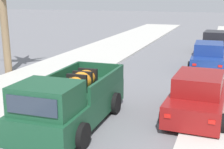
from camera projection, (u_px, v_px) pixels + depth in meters
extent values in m
cube|color=beige|center=(60.00, 71.00, 17.78)|extent=(4.70, 60.00, 0.12)
cube|color=silver|center=(76.00, 73.00, 17.47)|extent=(0.16, 60.00, 0.10)
cube|color=#19472D|center=(73.00, 107.00, 10.49)|extent=(2.00, 5.13, 0.80)
cube|color=#19472D|center=(47.00, 98.00, 8.83)|extent=(1.74, 1.53, 0.80)
cube|color=#283342|center=(60.00, 90.00, 9.52)|extent=(1.38, 0.08, 0.44)
cube|color=#283342|center=(32.00, 106.00, 8.12)|extent=(1.46, 0.08, 0.48)
cube|color=#19472D|center=(108.00, 82.00, 10.84)|extent=(0.15, 3.30, 0.56)
cube|color=#19472D|center=(60.00, 78.00, 11.40)|extent=(0.15, 3.30, 0.56)
cube|color=#19472D|center=(100.00, 70.00, 12.64)|extent=(1.88, 0.13, 0.56)
cube|color=silver|center=(101.00, 90.00, 12.92)|extent=(1.83, 0.15, 0.20)
cylinder|color=black|center=(82.00, 136.00, 8.83)|extent=(0.27, 0.76, 0.76)
cylinder|color=black|center=(20.00, 127.00, 9.44)|extent=(0.27, 0.76, 0.76)
cylinder|color=black|center=(115.00, 103.00, 11.53)|extent=(0.27, 0.76, 0.76)
cylinder|color=black|center=(66.00, 98.00, 12.14)|extent=(0.27, 0.76, 0.76)
cube|color=red|center=(119.00, 84.00, 12.59)|extent=(0.22, 0.04, 0.18)
cube|color=red|center=(83.00, 81.00, 13.05)|extent=(0.22, 0.04, 0.18)
ellipsoid|color=orange|center=(83.00, 80.00, 11.08)|extent=(0.73, 1.71, 0.60)
sphere|color=orange|center=(70.00, 85.00, 10.18)|extent=(0.44, 0.44, 0.44)
cube|color=black|center=(88.00, 77.00, 11.51)|extent=(0.72, 0.13, 0.61)
cube|color=black|center=(83.00, 80.00, 11.08)|extent=(0.72, 0.13, 0.61)
cube|color=black|center=(77.00, 83.00, 10.65)|extent=(0.72, 0.13, 0.61)
cube|color=maroon|center=(198.00, 101.00, 11.27)|extent=(1.90, 4.26, 0.72)
cube|color=maroon|center=(199.00, 83.00, 11.01)|extent=(1.59, 2.15, 0.64)
cube|color=#283342|center=(202.00, 77.00, 11.90)|extent=(1.37, 0.12, 0.52)
cube|color=#283342|center=(195.00, 91.00, 10.14)|extent=(1.34, 0.12, 0.50)
cylinder|color=black|center=(178.00, 94.00, 12.82)|extent=(0.24, 0.65, 0.64)
cylinder|color=black|center=(164.00, 116.00, 10.46)|extent=(0.24, 0.65, 0.64)
cylinder|color=black|center=(222.00, 124.00, 9.82)|extent=(0.24, 0.65, 0.64)
cube|color=red|center=(167.00, 116.00, 9.56)|extent=(0.20, 0.05, 0.12)
cube|color=white|center=(189.00, 82.00, 13.38)|extent=(0.20, 0.05, 0.10)
cube|color=red|center=(212.00, 122.00, 9.11)|extent=(0.20, 0.05, 0.12)
cube|color=white|center=(220.00, 85.00, 12.94)|extent=(0.20, 0.05, 0.10)
cube|color=navy|center=(208.00, 60.00, 18.41)|extent=(1.89, 4.25, 0.72)
cube|color=navy|center=(209.00, 48.00, 18.16)|extent=(1.59, 2.15, 0.64)
cube|color=#283342|center=(209.00, 46.00, 19.06)|extent=(1.37, 0.12, 0.52)
cube|color=#283342|center=(208.00, 51.00, 17.27)|extent=(1.34, 0.12, 0.50)
cylinder|color=black|center=(193.00, 58.00, 19.94)|extent=(0.24, 0.65, 0.64)
cylinder|color=black|center=(224.00, 60.00, 19.40)|extent=(0.24, 0.65, 0.64)
cylinder|color=black|center=(190.00, 67.00, 17.53)|extent=(0.24, 0.65, 0.64)
cube|color=red|center=(194.00, 65.00, 16.63)|extent=(0.20, 0.05, 0.12)
cube|color=white|center=(199.00, 52.00, 20.53)|extent=(0.20, 0.05, 0.10)
cube|color=red|center=(220.00, 66.00, 16.25)|extent=(0.20, 0.05, 0.12)
cube|color=white|center=(219.00, 53.00, 20.16)|extent=(0.20, 0.05, 0.10)
cube|color=black|center=(215.00, 44.00, 24.11)|extent=(1.96, 4.28, 0.72)
cube|color=black|center=(215.00, 36.00, 23.86)|extent=(1.62, 2.17, 0.64)
cube|color=#283342|center=(216.00, 34.00, 24.73)|extent=(1.37, 0.15, 0.52)
cube|color=#283342|center=(214.00, 37.00, 22.99)|extent=(1.34, 0.15, 0.50)
cylinder|color=black|center=(204.00, 44.00, 25.66)|extent=(0.25, 0.65, 0.64)
cylinder|color=black|center=(200.00, 49.00, 23.33)|extent=(0.25, 0.65, 0.64)
cube|color=red|center=(202.00, 47.00, 22.43)|extent=(0.20, 0.05, 0.12)
cube|color=white|center=(209.00, 40.00, 26.21)|extent=(0.20, 0.05, 0.10)
cube|color=red|center=(221.00, 48.00, 21.96)|extent=(0.20, 0.05, 0.12)
cylinder|color=#846B4C|center=(4.00, 24.00, 16.94)|extent=(0.40, 0.49, 5.30)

